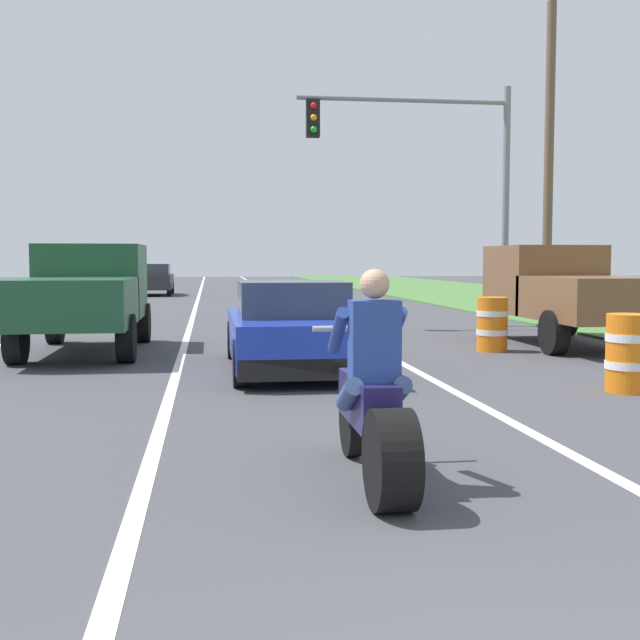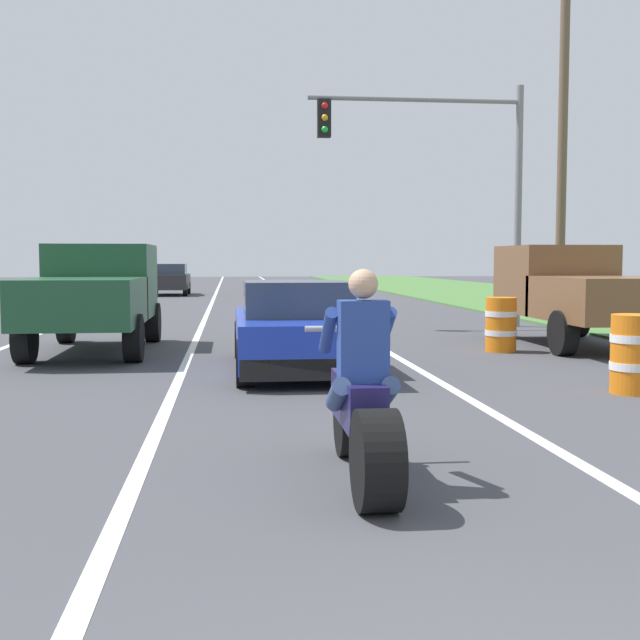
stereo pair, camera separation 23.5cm
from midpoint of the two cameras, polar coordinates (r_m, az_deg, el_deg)
lane_stripe_left_solid at (r=22.48m, az=-17.12°, el=-0.23°), size 0.14×120.00×0.01m
lane_stripe_right_solid at (r=22.28m, az=1.39°, el=-0.08°), size 0.14×120.00×0.01m
lane_stripe_centre_dashed at (r=22.09m, az=-7.90°, el=-0.16°), size 0.14×120.00×0.01m
motorcycle_with_rider at (r=6.04m, az=4.14°, el=-6.18°), size 0.70×2.21×1.62m
sports_car_blue at (r=12.31m, az=-1.16°, el=-0.67°), size 1.84×4.30×1.37m
pickup_truck_left_lane_dark_green at (r=15.34m, az=-15.13°, el=1.94°), size 2.02×4.80×1.98m
pickup_truck_right_shoulder_brown at (r=16.70m, az=17.75°, el=2.06°), size 2.02×4.80×1.98m
traffic_light_mast_near at (r=20.65m, az=9.61°, el=10.76°), size 5.39×0.34×6.00m
utility_pole_roadside at (r=21.77m, az=16.96°, el=10.40°), size 0.24×0.24×8.18m
construction_barrel_nearest at (r=11.00m, az=21.76°, el=-2.22°), size 0.58×0.58×1.00m
construction_barrel_mid at (r=15.26m, az=13.04°, el=-0.30°), size 0.58×0.58×1.00m
distant_car_far_ahead at (r=39.50m, az=-10.35°, el=2.86°), size 1.80×4.00×1.50m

